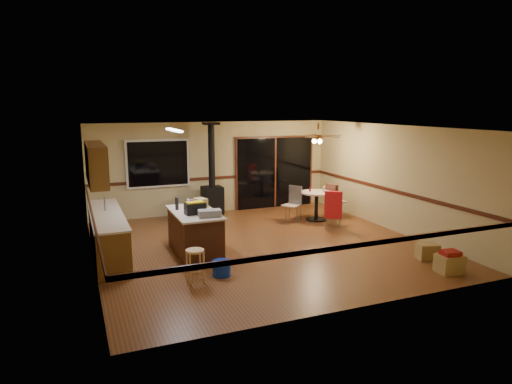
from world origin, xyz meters
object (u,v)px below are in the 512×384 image
bar_stool (195,266)px  box_corner_b (427,251)px  toolbox_black (195,209)px  dining_table (316,201)px  wood_stove (212,190)px  box_corner_a (449,264)px  toolbox_grey (210,213)px  box_under_window (186,213)px  kitchen_island (195,232)px  blue_bucket (222,268)px  chair_left (294,199)px  chair_near (333,205)px  chair_right (332,197)px

bar_stool → box_corner_b: bearing=-7.1°
toolbox_black → dining_table: bearing=24.6°
wood_stove → box_corner_a: size_ratio=5.67×
wood_stove → toolbox_grey: wood_stove is taller
toolbox_grey → box_under_window: toolbox_grey is taller
kitchen_island → blue_bucket: kitchen_island is taller
blue_bucket → chair_left: size_ratio=0.61×
toolbox_black → box_corner_a: 4.97m
dining_table → box_corner_b: 3.68m
wood_stove → chair_left: bearing=-37.0°
box_under_window → box_corner_b: bearing=-52.6°
toolbox_grey → dining_table: 4.15m
box_corner_a → box_corner_b: (0.18, 0.76, -0.01)m
toolbox_black → chair_near: 3.91m
kitchen_island → toolbox_black: bearing=-99.4°
blue_bucket → box_corner_a: bearing=-20.1°
toolbox_black → blue_bucket: toolbox_black is taller
chair_left → box_under_window: chair_left is taller
toolbox_black → box_under_window: 3.20m
box_under_window → box_corner_a: (3.60, -5.70, -0.03)m
toolbox_black → box_corner_b: (4.30, -1.89, -0.85)m
chair_left → box_corner_b: 3.97m
dining_table → box_corner_b: size_ratio=2.17×
box_corner_b → wood_stove: bearing=119.8°
toolbox_grey → toolbox_black: (-0.21, 0.32, 0.04)m
toolbox_black → chair_left: 3.72m
blue_bucket → bar_stool: bearing=-168.3°
wood_stove → box_under_window: (-0.82, -0.23, -0.53)m
toolbox_grey → blue_bucket: size_ratio=1.32×
chair_near → box_under_window: 3.94m
toolbox_grey → toolbox_black: toolbox_black is taller
dining_table → chair_left: chair_left is taller
dining_table → toolbox_grey: bearing=-150.1°
toolbox_grey → toolbox_black: bearing=122.4°
toolbox_black → chair_near: bearing=13.1°
wood_stove → bar_stool: 4.91m
kitchen_island → box_corner_b: kitchen_island is taller
box_corner_a → box_corner_b: bearing=76.8°
kitchen_island → dining_table: bearing=21.9°
box_corner_b → box_under_window: bearing=127.4°
dining_table → wood_stove: bearing=147.8°
bar_stool → chair_left: 4.78m
chair_right → toolbox_grey: bearing=-152.9°
wood_stove → toolbox_grey: bearing=-107.4°
chair_right → box_corner_a: (-0.18, -4.42, -0.43)m
wood_stove → box_under_window: bearing=-164.5°
box_under_window → bar_stool: bearing=-101.4°
bar_stool → box_corner_b: (4.66, -0.58, -0.13)m
toolbox_black → box_corner_a: bearing=-32.8°
wood_stove → toolbox_grey: size_ratio=5.66×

